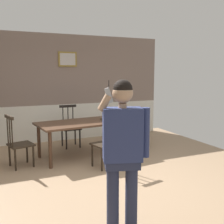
{
  "coord_description": "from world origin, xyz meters",
  "views": [
    {
      "loc": [
        -1.56,
        -4.06,
        1.79
      ],
      "look_at": [
        -0.03,
        -0.58,
        1.24
      ],
      "focal_mm": 43.6,
      "sensor_mm": 36.0,
      "label": 1
    }
  ],
  "objects_px": {
    "chair_near_window": "(138,128)",
    "person_figure": "(123,145)",
    "dining_table": "(85,125)",
    "chair_by_doorway": "(105,143)",
    "chair_at_table_head": "(19,143)",
    "chair_opposite_corner": "(70,127)"
  },
  "relations": [
    {
      "from": "dining_table",
      "to": "person_figure",
      "type": "distance_m",
      "value": 2.92
    },
    {
      "from": "chair_at_table_head",
      "to": "person_figure",
      "type": "distance_m",
      "value": 2.88
    },
    {
      "from": "chair_by_doorway",
      "to": "chair_opposite_corner",
      "type": "distance_m",
      "value": 1.74
    },
    {
      "from": "chair_near_window",
      "to": "person_figure",
      "type": "relative_size",
      "value": 0.56
    },
    {
      "from": "chair_at_table_head",
      "to": "dining_table",
      "type": "bearing_deg",
      "value": 83.45
    },
    {
      "from": "chair_near_window",
      "to": "chair_by_doorway",
      "type": "xyz_separation_m",
      "value": [
        -1.28,
        -1.03,
        0.0
      ]
    },
    {
      "from": "chair_at_table_head",
      "to": "person_figure",
      "type": "height_order",
      "value": "person_figure"
    },
    {
      "from": "chair_near_window",
      "to": "chair_at_table_head",
      "type": "xyz_separation_m",
      "value": [
        -2.77,
        -0.33,
        -0.0
      ]
    },
    {
      "from": "chair_near_window",
      "to": "chair_opposite_corner",
      "type": "distance_m",
      "value": 1.64
    },
    {
      "from": "chair_near_window",
      "to": "person_figure",
      "type": "xyz_separation_m",
      "value": [
        -1.88,
        -3.03,
        0.53
      ]
    },
    {
      "from": "chair_opposite_corner",
      "to": "person_figure",
      "type": "relative_size",
      "value": 0.59
    },
    {
      "from": "chair_near_window",
      "to": "person_figure",
      "type": "bearing_deg",
      "value": 144.96
    },
    {
      "from": "chair_by_doorway",
      "to": "chair_at_table_head",
      "type": "distance_m",
      "value": 1.65
    },
    {
      "from": "dining_table",
      "to": "person_figure",
      "type": "bearing_deg",
      "value": -99.89
    },
    {
      "from": "chair_by_doorway",
      "to": "chair_at_table_head",
      "type": "xyz_separation_m",
      "value": [
        -1.49,
        0.69,
        -0.01
      ]
    },
    {
      "from": "chair_by_doorway",
      "to": "chair_at_table_head",
      "type": "bearing_deg",
      "value": 142.42
    },
    {
      "from": "chair_near_window",
      "to": "person_figure",
      "type": "distance_m",
      "value": 3.6
    },
    {
      "from": "dining_table",
      "to": "chair_opposite_corner",
      "type": "bearing_deg",
      "value": 96.68
    },
    {
      "from": "chair_by_doorway",
      "to": "person_figure",
      "type": "bearing_deg",
      "value": -119.54
    },
    {
      "from": "chair_by_doorway",
      "to": "chair_near_window",
      "type": "bearing_deg",
      "value": 26.24
    },
    {
      "from": "chair_opposite_corner",
      "to": "chair_near_window",
      "type": "bearing_deg",
      "value": 151.31
    },
    {
      "from": "chair_by_doorway",
      "to": "chair_opposite_corner",
      "type": "bearing_deg",
      "value": 84.25
    }
  ]
}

